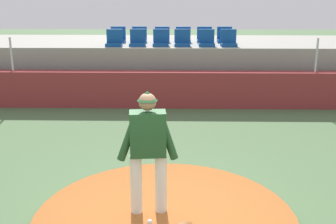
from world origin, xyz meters
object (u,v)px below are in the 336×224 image
Objects in this scene: pitcher at (148,144)px; stadium_chair_5 at (229,41)px; baseball at (150,222)px; stadium_chair_1 at (138,41)px; stadium_chair_9 at (183,38)px; stadium_chair_8 at (162,37)px; stadium_chair_11 at (225,37)px; stadium_chair_0 at (114,41)px; stadium_chair_7 at (139,37)px; stadium_chair_2 at (161,41)px; stadium_chair_4 at (207,41)px; stadium_chair_6 at (118,37)px; stadium_chair_3 at (182,41)px; stadium_chair_10 at (204,38)px.

pitcher is 3.65× the size of stadium_chair_5.
stadium_chair_1 is (-0.84, 7.80, 1.56)m from baseball.
stadium_chair_8 is at bearing -1.16° from stadium_chair_9.
stadium_chair_9 is at bearing 1.67° from stadium_chair_11.
stadium_chair_0 is 1.00× the size of stadium_chair_5.
stadium_chair_7 is at bearing 0.17° from stadium_chair_11.
stadium_chair_9 is (0.70, 0.86, 0.00)m from stadium_chair_2.
pitcher is 8.40m from stadium_chair_7.
stadium_chair_4 is (1.31, 7.43, 0.54)m from pitcher.
stadium_chair_5 is (1.98, 7.43, 0.54)m from pitcher.
stadium_chair_0 is (-1.53, 7.39, 0.54)m from pitcher.
stadium_chair_6 is at bearing 94.96° from pitcher.
stadium_chair_8 is (1.45, -0.02, 0.00)m from stadium_chair_6.
stadium_chair_3 is at bearing 126.63° from stadium_chair_8.
stadium_chair_3 is 1.00× the size of stadium_chair_11.
baseball is 0.15× the size of stadium_chair_5.
baseball is 8.97m from stadium_chair_6.
stadium_chair_5 is 1.12m from stadium_chair_10.
stadium_chair_3 is (0.65, 0.00, 0.00)m from stadium_chair_2.
stadium_chair_2 reaches higher than baseball.
stadium_chair_1 is at bearing 0.39° from stadium_chair_3.
stadium_chair_8 reaches higher than pitcher.
stadium_chair_2 is 1.00× the size of stadium_chair_9.
stadium_chair_1 is 1.00× the size of stadium_chair_4.
stadium_chair_9 is at bearing -148.51° from stadium_chair_1.
stadium_chair_1 is 1.00× the size of stadium_chair_8.
pitcher is at bearing 95.47° from baseball.
pitcher is 1.09m from baseball.
baseball is 0.15× the size of stadium_chair_11.
stadium_chair_7 is at bearing -179.84° from stadium_chair_6.
stadium_chair_11 is (2.04, 0.03, 0.00)m from stadium_chair_8.
stadium_chair_2 and stadium_chair_5 have the same top height.
stadium_chair_0 is 0.94m from stadium_chair_6.
stadium_chair_3 and stadium_chair_7 have the same top height.
stadium_chair_11 is (1.40, 0.90, 0.00)m from stadium_chair_3.
stadium_chair_3 is at bearing 157.11° from stadium_chair_6.
stadium_chair_5 is at bearing 165.61° from stadium_chair_6.
stadium_chair_10 is (2.83, 0.94, 0.00)m from stadium_chair_0.
stadium_chair_8 is at bearing 0.35° from stadium_chair_10.
stadium_chair_3 is 1.00× the size of stadium_chair_8.
stadium_chair_0 and stadium_chair_3 have the same top height.
baseball is at bearing -89.99° from pitcher.
stadium_chair_0 is 3.51m from stadium_chair_5.
stadium_chair_8 is 2.04m from stadium_chair_11.
stadium_chair_8 is 0.69m from stadium_chair_9.
baseball is at bearing 81.71° from stadium_chair_10.
stadium_chair_7 is 2.14m from stadium_chair_10.
stadium_chair_3 is 1.15m from stadium_chair_10.
stadium_chair_0 is at bearing 2.26° from stadium_chair_2.
stadium_chair_9 is at bearing 178.84° from stadium_chair_8.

